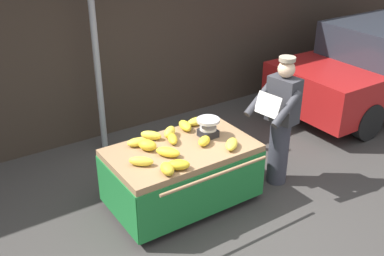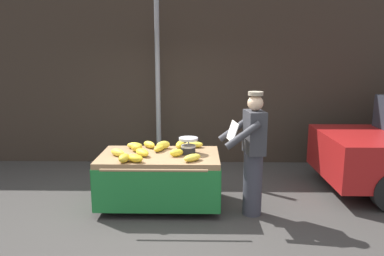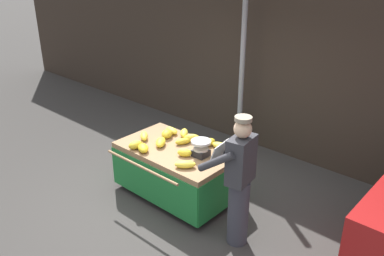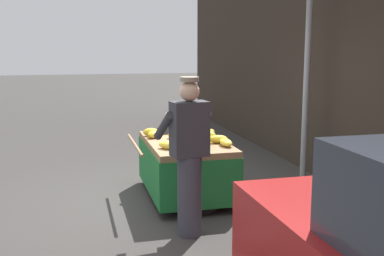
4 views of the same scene
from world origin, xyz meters
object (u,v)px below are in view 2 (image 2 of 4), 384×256
Objects in this scene: banana_bunch_4 at (135,158)px; banana_bunch_8 at (159,148)px; banana_bunch_9 at (124,158)px; banana_bunch_7 at (192,158)px; banana_bunch_2 at (149,144)px; banana_bunch_1 at (118,153)px; weighing_scale at (188,146)px; banana_bunch_3 at (163,145)px; banana_bunch_12 at (180,145)px; banana_cart at (160,169)px; banana_bunch_11 at (177,153)px; banana_bunch_10 at (142,152)px; banana_bunch_0 at (194,145)px; vendor_person at (252,153)px; street_pole at (158,83)px; banana_bunch_6 at (135,146)px; banana_bunch_5 at (137,147)px.

banana_bunch_8 is (0.26, 0.55, -0.01)m from banana_bunch_4.
banana_bunch_7 is at bearing 4.23° from banana_bunch_9.
banana_bunch_1 is at bearing -128.92° from banana_bunch_2.
banana_bunch_4 reaches higher than banana_bunch_7.
banana_bunch_3 is at bearing 147.34° from weighing_scale.
banana_cart is at bearing -127.76° from banana_bunch_12.
banana_bunch_1 is 1.11× the size of banana_bunch_4.
banana_bunch_3 reaches higher than banana_bunch_11.
weighing_scale is 0.46m from banana_bunch_8.
banana_bunch_10 is (0.05, 0.30, -0.00)m from banana_bunch_4.
banana_bunch_12 reaches higher than banana_bunch_7.
banana_bunch_0 is at bearing 78.25° from weighing_scale.
banana_bunch_10 is at bearing -160.71° from banana_cart.
vendor_person is at bearing 4.10° from banana_bunch_9.
banana_bunch_9 is (-0.22, -2.26, -0.82)m from street_pole.
banana_bunch_10 is 0.49m from banana_bunch_11.
banana_bunch_0 is (0.49, 0.41, 0.26)m from banana_cart.
street_pole is 2.17m from banana_bunch_11.
street_pole is 1.90m from banana_bunch_8.
banana_bunch_9 reaches higher than banana_bunch_6.
banana_bunch_11 is at bearing -93.90° from banana_bunch_12.
banana_bunch_5 is at bearing 115.76° from banana_bunch_10.
banana_bunch_0 is 1.14× the size of banana_bunch_8.
banana_bunch_3 is 0.97× the size of banana_bunch_4.
vendor_person is (0.81, -0.68, 0.05)m from banana_bunch_0.
street_pole is 13.40× the size of banana_bunch_8.
banana_bunch_1 is at bearing 174.70° from vendor_person.
banana_bunch_11 is 0.78× the size of banana_bunch_12.
banana_bunch_7 is at bearing 4.06° from banana_bunch_4.
banana_bunch_9 is (-0.43, -0.39, 0.27)m from banana_cart.
banana_bunch_8 is 0.33m from banana_bunch_10.
banana_bunch_1 is 1.15× the size of banana_bunch_3.
banana_bunch_5 reaches higher than banana_bunch_9.
banana_bunch_4 is 1.10× the size of banana_bunch_9.
street_pole is 14.57× the size of banana_bunch_5.
banana_bunch_9 reaches higher than banana_bunch_10.
vendor_person is at bearing -20.62° from weighing_scale.
banana_bunch_4 is at bearing 5.11° from banana_bunch_9.
vendor_person reaches higher than banana_bunch_7.
banana_bunch_6 is 0.44m from banana_bunch_10.
weighing_scale is at bearing 99.03° from banana_bunch_7.
weighing_scale is at bearing -17.75° from banana_bunch_6.
banana_bunch_6 is (-0.41, 0.33, 0.26)m from banana_cart.
banana_bunch_1 is 1.08m from banana_bunch_7.
banana_bunch_3 is at bearing 20.20° from banana_bunch_5.
banana_cart is 0.54m from banana_bunch_4.
banana_bunch_3 is at bearing 84.99° from banana_cart.
banana_cart is 0.58m from banana_bunch_6.
banana_bunch_12 is (0.29, 0.37, 0.27)m from banana_cart.
banana_bunch_10 is at bearing 178.55° from banana_bunch_11.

